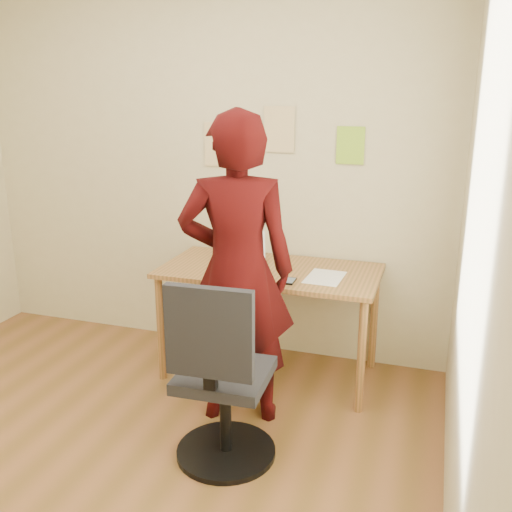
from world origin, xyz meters
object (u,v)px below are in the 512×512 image
(office_chair, at_px, (221,387))
(desk, at_px, (270,281))
(phone, at_px, (290,281))
(laptop, at_px, (244,259))
(person, at_px, (237,271))

(office_chair, bearing_deg, desk, 90.20)
(desk, xyz_separation_m, phone, (0.19, -0.21, 0.09))
(laptop, relative_size, person, 0.21)
(desk, height_order, laptop, laptop)
(desk, relative_size, laptop, 3.78)
(person, bearing_deg, desk, -109.50)
(phone, bearing_deg, desk, 131.03)
(desk, bearing_deg, person, -93.17)
(laptop, height_order, office_chair, office_chair)
(phone, xyz_separation_m, office_chair, (-0.14, -0.79, -0.32))
(desk, height_order, office_chair, office_chair)
(laptop, bearing_deg, office_chair, -100.62)
(phone, relative_size, person, 0.07)
(desk, bearing_deg, phone, -48.16)
(laptop, distance_m, office_chair, 1.09)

